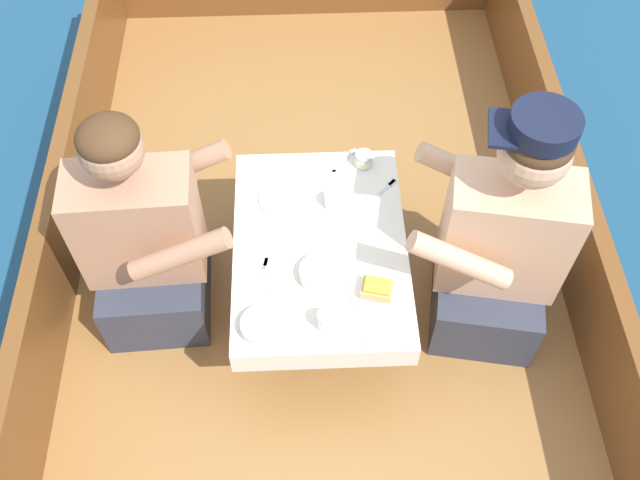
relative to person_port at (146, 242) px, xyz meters
The scene contains 21 objects.
ground_plane 0.92m from the person_port, 12.16° to the right, with size 60.00×60.00×0.00m, color navy.
boat_deck 0.81m from the person_port, 12.16° to the right, with size 1.99×3.77×0.33m, color #9E6B38.
gunwale_port 0.43m from the person_port, 161.01° to the right, with size 0.06×3.77×0.38m, color brown.
gunwale_starboard 1.57m from the person_port, ahead, with size 0.06×3.77×0.38m, color brown.
cockpit_table 0.59m from the person_port, ahead, with size 0.59×0.82×0.38m.
person_port is the anchor object (origin of this frame).
person_starboard 1.19m from the person_port, ahead, with size 0.57×0.52×1.01m.
plate_sandwich 0.80m from the person_port, 17.59° to the right, with size 0.17×0.17×0.01m.
plate_bread 0.51m from the person_port, 18.05° to the left, with size 0.20×0.20×0.01m.
sandwich 0.81m from the person_port, 17.59° to the right, with size 0.11×0.09×0.05m.
bowl_port_near 0.54m from the person_port, 41.56° to the right, with size 0.13×0.13×0.04m.
bowl_starboard_near 0.62m from the person_port, 15.99° to the right, with size 0.15×0.15×0.04m.
coffee_cup_port 0.70m from the person_port, 30.25° to the right, with size 0.09×0.06×0.07m.
coffee_cup_starboard 0.66m from the person_port, 10.97° to the left, with size 0.10×0.07×0.06m.
tin_can 0.83m from the person_port, 22.08° to the left, with size 0.07×0.07×0.05m.
utensil_spoon_starboard 0.46m from the person_port, 23.68° to the right, with size 0.07×0.17×0.01m.
utensil_spoon_center 0.79m from the person_port, 25.76° to the left, with size 0.12×0.14×0.01m.
utensil_fork_starboard 0.85m from the person_port, 12.41° to the left, with size 0.13×0.14×0.00m.
utensil_knife_starboard 0.83m from the person_port, 26.07° to the right, with size 0.07×0.16×0.00m.
utensil_knife_port 0.68m from the person_port, 25.82° to the left, with size 0.16×0.07×0.00m.
utensil_fork_port 0.43m from the person_port, 21.36° to the right, with size 0.05×0.17×0.00m.
Camera 1 is at (-0.05, -1.29, 2.68)m, focal length 40.00 mm.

